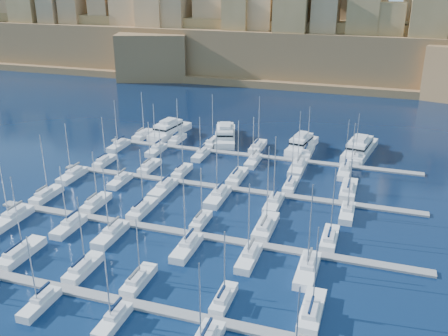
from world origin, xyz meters
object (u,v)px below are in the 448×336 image
(sailboat_2, at_px, (83,268))
(motor_yacht_a, at_px, (169,130))
(motor_yacht_b, at_px, (225,134))
(sailboat_4, at_px, (224,299))
(motor_yacht_c, at_px, (302,144))
(motor_yacht_d, at_px, (360,148))

(sailboat_2, distance_m, motor_yacht_a, 72.24)
(motor_yacht_a, height_order, motor_yacht_b, same)
(sailboat_2, relative_size, motor_yacht_b, 0.70)
(motor_yacht_a, bearing_deg, motor_yacht_b, 2.34)
(sailboat_4, relative_size, motor_yacht_a, 0.68)
(sailboat_2, xyz_separation_m, motor_yacht_c, (23.37, 69.56, 0.99))
(sailboat_4, xyz_separation_m, motor_yacht_d, (14.42, 71.92, 1.01))
(motor_yacht_a, height_order, motor_yacht_d, same)
(sailboat_2, height_order, motor_yacht_c, sailboat_2)
(sailboat_2, height_order, motor_yacht_a, sailboat_2)
(motor_yacht_c, bearing_deg, motor_yacht_d, 6.54)
(sailboat_2, height_order, sailboat_4, sailboat_2)
(sailboat_2, bearing_deg, motor_yacht_d, 61.60)
(motor_yacht_a, bearing_deg, motor_yacht_d, 0.92)
(motor_yacht_c, bearing_deg, motor_yacht_a, 178.75)
(sailboat_4, relative_size, motor_yacht_d, 0.62)
(motor_yacht_c, bearing_deg, sailboat_2, -108.57)
(sailboat_2, distance_m, sailboat_4, 24.14)
(sailboat_4, distance_m, motor_yacht_b, 75.37)
(sailboat_2, height_order, motor_yacht_d, sailboat_2)
(motor_yacht_a, xyz_separation_m, motor_yacht_d, (54.62, 0.88, 0.00))
(motor_yacht_b, bearing_deg, motor_yacht_a, -177.66)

